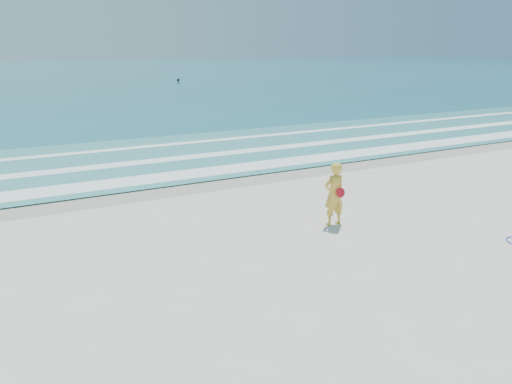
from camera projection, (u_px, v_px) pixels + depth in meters
name	position (u px, v px, depth m)	size (l,w,h in m)	color
ground	(351.00, 284.00, 10.40)	(400.00, 400.00, 0.00)	silver
wet_sand	(192.00, 184.00, 18.00)	(400.00, 2.40, 0.00)	#B2A893
ocean	(14.00, 72.00, 99.04)	(400.00, 190.00, 0.04)	#19727F
shallow	(151.00, 157.00, 22.21)	(400.00, 10.00, 0.01)	#59B7AD
foam_near	(179.00, 175.00, 19.08)	(400.00, 1.40, 0.01)	white
foam_mid	(156.00, 161.00, 21.53)	(400.00, 0.90, 0.01)	white
foam_far	(135.00, 148.00, 24.31)	(400.00, 0.60, 0.01)	white
buoy	(178.00, 80.00, 71.72)	(0.41, 0.41, 0.41)	black
woman	(334.00, 194.00, 13.67)	(0.66, 0.44, 1.77)	gold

